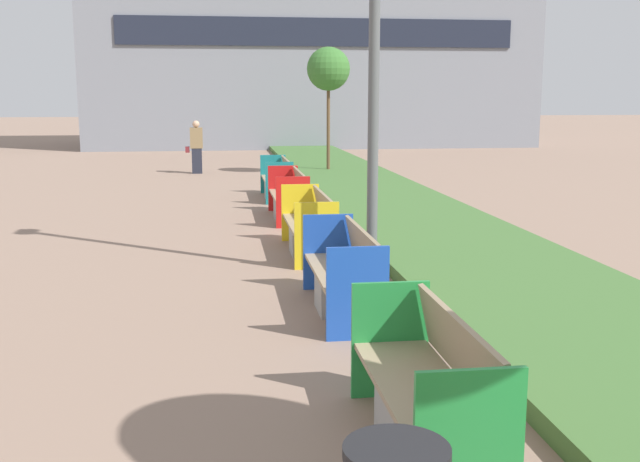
# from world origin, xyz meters

# --- Properties ---
(planter_grass_strip) EXTENTS (2.80, 120.00, 0.18)m
(planter_grass_strip) POSITION_xyz_m (3.20, 12.00, 0.09)
(planter_grass_strip) COLOR #426B33
(planter_grass_strip) RESTS_ON ground
(building_backdrop) EXTENTS (20.52, 8.49, 9.21)m
(building_backdrop) POSITION_xyz_m (4.00, 39.88, 4.61)
(building_backdrop) COLOR gray
(building_backdrop) RESTS_ON ground
(bench_green_frame) EXTENTS (0.65, 1.95, 0.94)m
(bench_green_frame) POSITION_xyz_m (0.94, 7.28, 0.36)
(bench_green_frame) COLOR #9E9B96
(bench_green_frame) RESTS_ON ground
(bench_blue_frame) EXTENTS (0.65, 2.04, 0.94)m
(bench_blue_frame) POSITION_xyz_m (0.94, 10.64, 0.37)
(bench_blue_frame) COLOR #9E9B96
(bench_blue_frame) RESTS_ON ground
(bench_yellow_frame) EXTENTS (0.65, 2.14, 0.94)m
(bench_yellow_frame) POSITION_xyz_m (0.94, 13.78, 0.37)
(bench_yellow_frame) COLOR #9E9B96
(bench_yellow_frame) RESTS_ON ground
(bench_red_frame) EXTENTS (0.65, 2.17, 0.94)m
(bench_red_frame) POSITION_xyz_m (0.94, 17.10, 0.37)
(bench_red_frame) COLOR #9E9B96
(bench_red_frame) RESTS_ON ground
(bench_teal_frame) EXTENTS (0.65, 2.03, 0.94)m
(bench_teal_frame) POSITION_xyz_m (0.94, 20.04, 0.37)
(bench_teal_frame) COLOR #9E9B96
(bench_teal_frame) RESTS_ON ground
(sapling_tree_far) EXTENTS (1.29, 1.29, 3.79)m
(sapling_tree_far) POSITION_xyz_m (2.86, 25.07, 3.13)
(sapling_tree_far) COLOR brown
(sapling_tree_far) RESTS_ON ground
(pedestrian_walking) EXTENTS (0.53, 0.24, 1.62)m
(pedestrian_walking) POSITION_xyz_m (-1.09, 26.05, 0.82)
(pedestrian_walking) COLOR #232633
(pedestrian_walking) RESTS_ON ground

